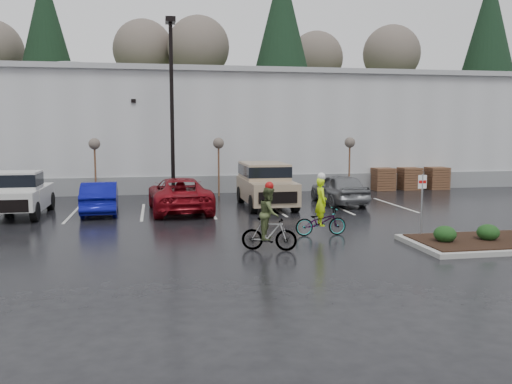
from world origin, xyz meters
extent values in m
plane|color=black|center=(0.00, 0.00, 0.00)|extent=(120.00, 120.00, 0.00)
cube|color=#B8B9BD|center=(0.00, 22.00, 3.50)|extent=(60.00, 15.00, 7.00)
cube|color=slate|center=(0.00, 14.45, 0.50)|extent=(60.00, 0.12, 1.00)
cube|color=#999B9E|center=(0.00, 22.00, 7.05)|extent=(60.50, 15.50, 0.30)
cube|color=#2E431B|center=(0.00, 45.00, 3.00)|extent=(80.00, 25.00, 6.00)
cylinder|color=black|center=(-4.00, 12.00, 4.50)|extent=(0.20, 0.20, 9.00)
cube|color=black|center=(-4.00, 12.00, 9.10)|extent=(0.50, 1.00, 0.25)
cylinder|color=#543721|center=(-8.00, 13.00, 1.40)|extent=(0.10, 0.10, 2.80)
sphere|color=#544D43|center=(-8.00, 13.00, 2.90)|extent=(0.60, 0.60, 0.60)
cylinder|color=#543721|center=(-1.50, 13.00, 1.40)|extent=(0.10, 0.10, 2.80)
sphere|color=#544D43|center=(-1.50, 13.00, 2.90)|extent=(0.60, 0.60, 0.60)
cylinder|color=#543721|center=(6.00, 13.00, 1.40)|extent=(0.10, 0.10, 2.80)
sphere|color=#544D43|center=(6.00, 13.00, 2.90)|extent=(0.60, 0.60, 0.60)
cube|color=#543721|center=(8.50, 14.00, 0.68)|extent=(1.20, 1.20, 1.35)
cube|color=#543721|center=(10.20, 14.00, 0.68)|extent=(1.20, 1.20, 1.35)
cube|color=#543721|center=(12.00, 14.00, 0.68)|extent=(1.20, 1.20, 1.35)
ellipsoid|color=black|center=(4.00, -1.00, 0.41)|extent=(0.70, 0.70, 0.52)
ellipsoid|color=black|center=(5.50, -1.00, 0.41)|extent=(0.70, 0.70, 0.52)
cylinder|color=gray|center=(3.80, 0.20, 1.10)|extent=(0.05, 0.05, 2.20)
cube|color=white|center=(3.80, 0.20, 1.95)|extent=(0.30, 0.02, 0.45)
cube|color=red|center=(3.80, 0.19, 1.95)|extent=(0.26, 0.02, 0.10)
imported|color=navy|center=(-7.32, 8.04, 0.70)|extent=(1.68, 4.32, 1.40)
imported|color=maroon|center=(-3.87, 7.90, 0.76)|extent=(2.84, 5.63, 1.53)
imported|color=slate|center=(3.96, 8.88, 0.75)|extent=(1.93, 4.47, 1.50)
imported|color=#3F3F44|center=(0.72, 1.50, 0.48)|extent=(1.82, 0.66, 0.95)
imported|color=#BEF30D|center=(0.72, 1.50, 1.18)|extent=(0.41, 0.61, 1.67)
sphere|color=silver|center=(0.72, 1.50, 2.06)|extent=(0.27, 0.27, 0.27)
imported|color=#3F3F44|center=(-1.54, -0.46, 0.51)|extent=(1.70, 0.97, 1.02)
imported|color=#404C28|center=(-1.54, -0.46, 1.15)|extent=(0.65, 0.88, 1.61)
sphere|color=#990C0C|center=(-1.54, -0.46, 1.99)|extent=(0.27, 0.27, 0.27)
camera|label=1|loc=(-4.92, -16.34, 3.74)|focal=38.00mm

